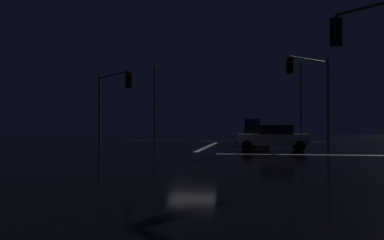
{
  "coord_description": "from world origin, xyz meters",
  "views": [
    {
      "loc": [
        3.13,
        -21.25,
        1.44
      ],
      "look_at": [
        -1.79,
        11.96,
        2.05
      ],
      "focal_mm": 36.97,
      "sensor_mm": 36.0,
      "label": 1
    }
  ],
  "objects_px": {
    "sedan_red": "(254,133)",
    "sedan_blue": "(253,131)",
    "sedan_white": "(255,132)",
    "streetlamp_right_far": "(301,94)",
    "traffic_signal_ne": "(313,84)",
    "box_truck": "(252,126)",
    "streetlamp_left_far": "(155,96)",
    "sedan_orange": "(254,132)",
    "traffic_signal_nw": "(112,94)",
    "sedan_black": "(256,135)",
    "sedan_silver_crossing": "(273,137)",
    "sedan_gray": "(256,134)"
  },
  "relations": [
    {
      "from": "sedan_orange",
      "to": "sedan_red",
      "type": "bearing_deg",
      "value": -89.93
    },
    {
      "from": "sedan_orange",
      "to": "traffic_signal_ne",
      "type": "xyz_separation_m",
      "value": [
        3.95,
        -21.08,
        3.67
      ]
    },
    {
      "from": "traffic_signal_nw",
      "to": "sedan_gray",
      "type": "bearing_deg",
      "value": 39.79
    },
    {
      "from": "sedan_orange",
      "to": "streetlamp_left_far",
      "type": "height_order",
      "value": "streetlamp_left_far"
    },
    {
      "from": "sedan_blue",
      "to": "streetlamp_right_far",
      "type": "relative_size",
      "value": 0.44
    },
    {
      "from": "streetlamp_right_far",
      "to": "traffic_signal_ne",
      "type": "bearing_deg",
      "value": -95.02
    },
    {
      "from": "traffic_signal_nw",
      "to": "streetlamp_right_far",
      "type": "bearing_deg",
      "value": 53.83
    },
    {
      "from": "sedan_gray",
      "to": "sedan_black",
      "type": "bearing_deg",
      "value": -90.81
    },
    {
      "from": "streetlamp_right_far",
      "to": "sedan_red",
      "type": "bearing_deg",
      "value": -130.15
    },
    {
      "from": "sedan_black",
      "to": "streetlamp_right_far",
      "type": "relative_size",
      "value": 0.44
    },
    {
      "from": "sedan_black",
      "to": "streetlamp_left_far",
      "type": "height_order",
      "value": "streetlamp_left_far"
    },
    {
      "from": "traffic_signal_ne",
      "to": "sedan_gray",
      "type": "bearing_deg",
      "value": 114.01
    },
    {
      "from": "box_truck",
      "to": "traffic_signal_ne",
      "type": "height_order",
      "value": "traffic_signal_ne"
    },
    {
      "from": "sedan_red",
      "to": "traffic_signal_nw",
      "type": "xyz_separation_m",
      "value": [
        -10.74,
        -15.76,
        3.15
      ]
    },
    {
      "from": "sedan_gray",
      "to": "streetlamp_left_far",
      "type": "height_order",
      "value": "streetlamp_left_far"
    },
    {
      "from": "sedan_orange",
      "to": "sedan_blue",
      "type": "xyz_separation_m",
      "value": [
        -0.08,
        10.6,
        0.0
      ]
    },
    {
      "from": "sedan_gray",
      "to": "traffic_signal_ne",
      "type": "relative_size",
      "value": 0.67
    },
    {
      "from": "streetlamp_left_far",
      "to": "traffic_signal_nw",
      "type": "bearing_deg",
      "value": -84.29
    },
    {
      "from": "sedan_black",
      "to": "streetlamp_left_far",
      "type": "relative_size",
      "value": 0.45
    },
    {
      "from": "sedan_black",
      "to": "sedan_blue",
      "type": "xyz_separation_m",
      "value": [
        -0.08,
        28.64,
        0.0
      ]
    },
    {
      "from": "sedan_white",
      "to": "sedan_blue",
      "type": "relative_size",
      "value": 1.0
    },
    {
      "from": "box_truck",
      "to": "sedan_silver_crossing",
      "type": "distance_m",
      "value": 43.29
    },
    {
      "from": "sedan_orange",
      "to": "sedan_gray",
      "type": "bearing_deg",
      "value": -89.65
    },
    {
      "from": "sedan_blue",
      "to": "sedan_orange",
      "type": "bearing_deg",
      "value": -89.57
    },
    {
      "from": "sedan_red",
      "to": "sedan_white",
      "type": "height_order",
      "value": "same"
    },
    {
      "from": "sedan_orange",
      "to": "traffic_signal_nw",
      "type": "relative_size",
      "value": 0.77
    },
    {
      "from": "sedan_red",
      "to": "sedan_silver_crossing",
      "type": "distance_m",
      "value": 19.39
    },
    {
      "from": "sedan_orange",
      "to": "traffic_signal_ne",
      "type": "bearing_deg",
      "value": -79.39
    },
    {
      "from": "sedan_blue",
      "to": "box_truck",
      "type": "bearing_deg",
      "value": 90.32
    },
    {
      "from": "sedan_gray",
      "to": "sedan_blue",
      "type": "height_order",
      "value": "same"
    },
    {
      "from": "traffic_signal_nw",
      "to": "sedan_blue",
      "type": "bearing_deg",
      "value": 71.58
    },
    {
      "from": "sedan_white",
      "to": "streetlamp_left_far",
      "type": "distance_m",
      "value": 14.54
    },
    {
      "from": "sedan_red",
      "to": "sedan_orange",
      "type": "bearing_deg",
      "value": 90.07
    },
    {
      "from": "sedan_blue",
      "to": "sedan_silver_crossing",
      "type": "relative_size",
      "value": 1.0
    },
    {
      "from": "sedan_red",
      "to": "traffic_signal_ne",
      "type": "xyz_separation_m",
      "value": [
        3.94,
        -15.46,
        3.67
      ]
    },
    {
      "from": "sedan_gray",
      "to": "sedan_red",
      "type": "height_order",
      "value": "same"
    },
    {
      "from": "sedan_black",
      "to": "streetlamp_right_far",
      "type": "height_order",
      "value": "streetlamp_right_far"
    },
    {
      "from": "sedan_blue",
      "to": "sedan_silver_crossing",
      "type": "bearing_deg",
      "value": -88.31
    },
    {
      "from": "traffic_signal_nw",
      "to": "streetlamp_left_far",
      "type": "xyz_separation_m",
      "value": [
        -2.28,
        22.78,
        1.61
      ]
    },
    {
      "from": "traffic_signal_ne",
      "to": "streetlamp_right_far",
      "type": "bearing_deg",
      "value": 84.98
    },
    {
      "from": "sedan_black",
      "to": "sedan_gray",
      "type": "distance_m",
      "value": 5.65
    },
    {
      "from": "sedan_red",
      "to": "box_truck",
      "type": "bearing_deg",
      "value": 90.31
    },
    {
      "from": "sedan_black",
      "to": "sedan_white",
      "type": "bearing_deg",
      "value": 89.61
    },
    {
      "from": "sedan_red",
      "to": "sedan_white",
      "type": "distance_m",
      "value": 10.93
    },
    {
      "from": "streetlamp_right_far",
      "to": "sedan_orange",
      "type": "bearing_deg",
      "value": -166.81
    },
    {
      "from": "traffic_signal_nw",
      "to": "streetlamp_left_far",
      "type": "bearing_deg",
      "value": 95.71
    },
    {
      "from": "sedan_blue",
      "to": "streetlamp_left_far",
      "type": "bearing_deg",
      "value": -144.53
    },
    {
      "from": "sedan_red",
      "to": "box_truck",
      "type": "relative_size",
      "value": 0.52
    },
    {
      "from": "sedan_red",
      "to": "streetlamp_right_far",
      "type": "height_order",
      "value": "streetlamp_right_far"
    },
    {
      "from": "sedan_red",
      "to": "sedan_blue",
      "type": "distance_m",
      "value": 16.23
    }
  ]
}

